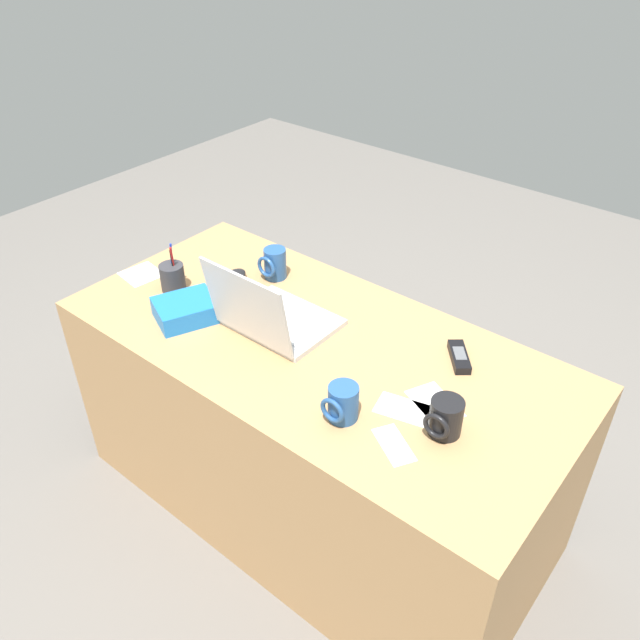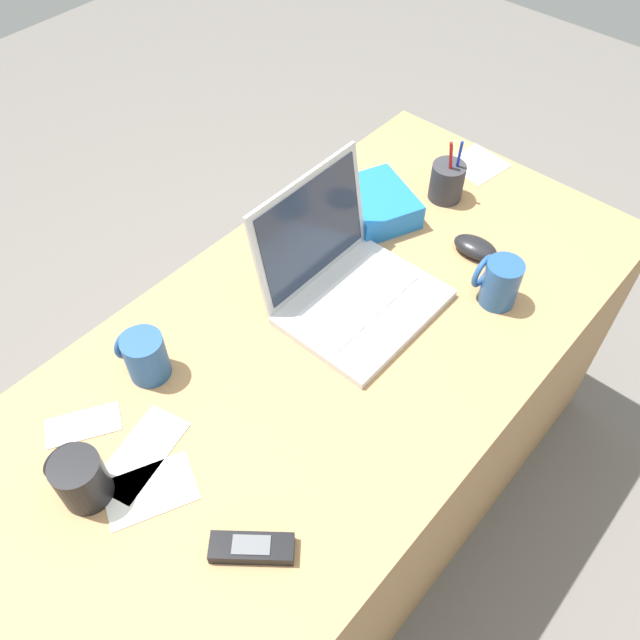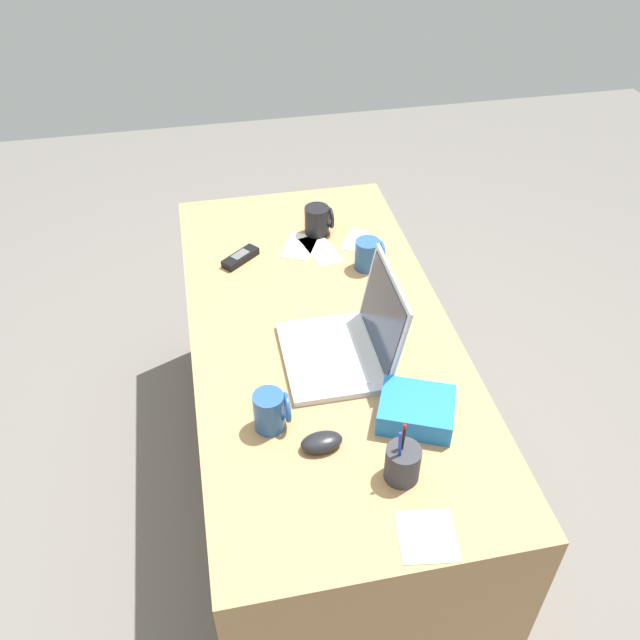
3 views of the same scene
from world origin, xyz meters
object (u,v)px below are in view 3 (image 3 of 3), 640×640
Objects in this scene: laptop at (346,343)px; coffee_mug_spare at (318,220)px; cordless_phone at (240,258)px; coffee_mug_tall at (368,254)px; computer_mouse at (322,442)px; coffee_mug_white at (271,411)px; pen_holder at (402,463)px; snack_bag at (416,410)px.

laptop is 3.17× the size of coffee_mug_spare.
cordless_phone is at bearing -155.46° from laptop.
coffee_mug_tall is at bearing 27.29° from coffee_mug_spare.
computer_mouse is (0.29, -0.13, -0.03)m from laptop.
computer_mouse is 0.96× the size of coffee_mug_white.
laptop is 2.41× the size of cordless_phone.
pen_holder is (1.02, -0.01, -0.00)m from coffee_mug_spare.
snack_bag is at bearing 82.35° from coffee_mug_white.
coffee_mug_spare reaches higher than snack_bag.
computer_mouse reaches higher than cordless_phone.
laptop reaches higher than pen_holder.
computer_mouse is 0.80m from cordless_phone.
cordless_phone is at bearing -68.16° from coffee_mug_spare.
coffee_mug_spare is at bearing 164.33° from computer_mouse.
coffee_mug_spare is (-0.81, 0.28, -0.00)m from coffee_mug_white.
coffee_mug_tall is at bearing 176.01° from snack_bag.
coffee_mug_white is at bearing -33.71° from coffee_mug_tall.
laptop reaches higher than computer_mouse.
coffee_mug_spare reaches higher than computer_mouse.
snack_bag is (-0.04, 0.24, 0.01)m from computer_mouse.
pen_holder is 0.90× the size of snack_bag.
coffee_mug_tall is 0.41m from cordless_phone.
laptop is 1.75× the size of snack_bag.
snack_bag is at bearing 94.83° from computer_mouse.
coffee_mug_tall is 0.25m from coffee_mug_spare.
coffee_mug_spare is 0.86m from snack_bag.
coffee_mug_spare is at bearing 111.84° from cordless_phone.
pen_holder is at bearing -0.70° from coffee_mug_spare.
coffee_mug_tall is 0.60× the size of pen_holder.
coffee_mug_white is at bearing -49.03° from laptop.
coffee_mug_white is 0.35m from snack_bag.
computer_mouse is at bearing 49.97° from coffee_mug_white.
laptop is at bearing 151.57° from computer_mouse.
laptop is at bearing 130.97° from coffee_mug_white.
pen_holder reaches higher than coffee_mug_spare.
coffee_mug_white is (0.20, -0.23, 0.00)m from laptop.
laptop is 0.32m from computer_mouse.
coffee_mug_spare is (-0.22, -0.12, 0.00)m from coffee_mug_tall.
coffee_mug_white is at bearing -97.65° from snack_bag.
coffee_mug_spare is 0.61× the size of pen_holder.
snack_bag reaches higher than computer_mouse.
laptop is 0.42m from coffee_mug_tall.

